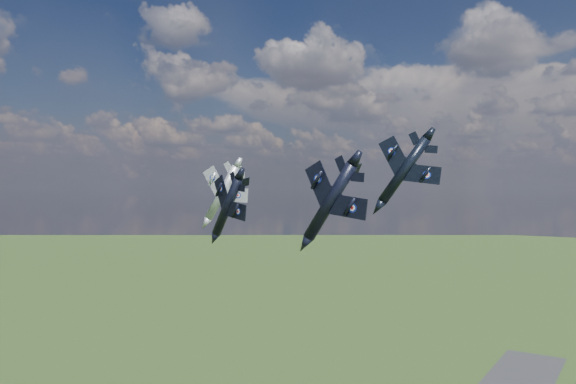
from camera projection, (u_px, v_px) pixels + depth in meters
The scene contains 4 objects.
jet_lead_navy at pixel (227, 206), 79.76m from camera, with size 9.70×13.53×2.80m, color black, non-canonical shape.
jet_right_navy at pixel (330, 202), 59.73m from camera, with size 9.51×13.26×2.74m, color black, non-canonical shape.
jet_high_navy at pixel (404, 170), 82.66m from camera, with size 11.11×15.50×3.21m, color black, non-canonical shape.
jet_left_silver at pixel (222, 193), 110.32m from camera, with size 11.76×16.40×3.39m, color #A5A6B0, non-canonical shape.
Camera 1 is at (47.81, -57.88, 84.98)m, focal length 35.00 mm.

